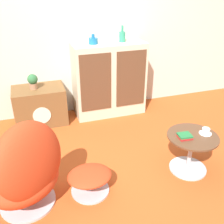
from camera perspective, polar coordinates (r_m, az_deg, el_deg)
ground_plane at (r=2.88m, az=1.28°, el=-13.56°), size 12.00×12.00×0.00m
wall_back at (r=3.87m, az=-7.42°, el=18.45°), size 6.40×0.06×2.60m
sideboard at (r=3.91m, az=-0.68°, el=7.15°), size 1.04×0.46×1.07m
tv_console at (r=3.85m, az=-15.37°, el=1.38°), size 0.70×0.48×0.53m
egg_chair at (r=2.42m, az=-18.10°, el=-12.15°), size 0.90×0.90×0.89m
ottoman at (r=2.61m, az=-4.86°, el=-14.15°), size 0.43×0.37×0.24m
coffee_table at (r=2.92m, az=16.74°, el=-7.84°), size 0.53×0.53×0.43m
vase_leftmost at (r=3.69m, az=-4.11°, el=15.25°), size 0.13×0.13×0.13m
vase_inner_left at (r=3.81m, az=2.24°, el=16.15°), size 0.09×0.09×0.22m
potted_plant at (r=3.70m, az=-16.87°, el=6.48°), size 0.14×0.14×0.20m
teacup at (r=2.89m, az=19.71°, el=-4.02°), size 0.13×0.13×0.06m
book_stack at (r=2.76m, az=15.55°, el=-5.08°), size 0.14×0.13×0.04m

